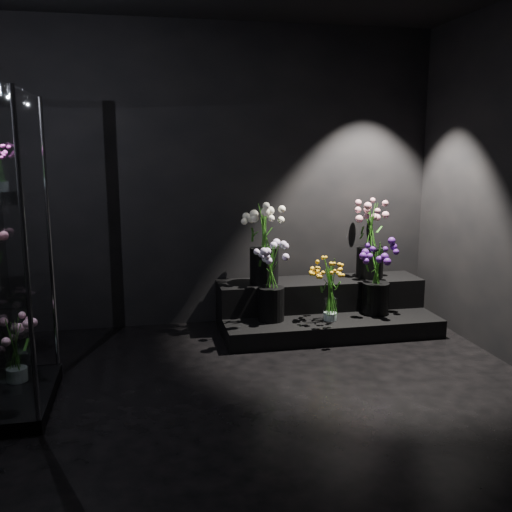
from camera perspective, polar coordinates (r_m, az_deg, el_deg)
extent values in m
plane|color=black|center=(3.84, 1.86, -15.26)|extent=(4.00, 4.00, 0.00)
plane|color=black|center=(5.42, -2.94, 7.84)|extent=(4.00, 0.00, 4.00)
plane|color=black|center=(1.60, 18.87, -0.44)|extent=(4.00, 0.00, 4.00)
cube|color=black|center=(5.38, 7.04, -6.56)|extent=(1.96, 0.87, 0.16)
cube|color=black|center=(5.52, 6.38, -3.74)|extent=(1.96, 0.44, 0.27)
cube|color=black|center=(4.22, -23.43, -12.99)|extent=(0.55, 0.92, 0.09)
cube|color=white|center=(3.99, -24.23, -3.26)|extent=(0.49, 0.86, 0.01)
cylinder|color=white|center=(5.13, 7.43, -5.31)|extent=(0.13, 0.13, 0.20)
cylinder|color=black|center=(5.08, 1.50, -4.80)|extent=(0.24, 0.24, 0.30)
cylinder|color=black|center=(5.40, 11.84, -4.14)|extent=(0.25, 0.25, 0.29)
cylinder|color=black|center=(5.28, 0.81, -0.95)|extent=(0.27, 0.27, 0.34)
cylinder|color=black|center=(5.64, 11.31, -0.60)|extent=(0.26, 0.26, 0.30)
cylinder|color=white|center=(4.32, -22.86, -9.77)|extent=(0.15, 0.15, 0.28)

